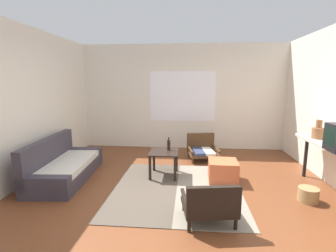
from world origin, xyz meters
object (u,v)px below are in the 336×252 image
(console_shelf, at_px, (336,152))
(glass_bottle, at_px, (169,145))
(ottoman_orange, at_px, (223,171))
(couch, at_px, (63,166))
(armchair_striped_foreground, at_px, (210,204))
(coffee_table, at_px, (164,157))
(armchair_by_window, at_px, (202,149))
(clay_vase, at_px, (318,132))
(wicker_basket, at_px, (308,195))

(console_shelf, distance_m, glass_bottle, 2.65)
(ottoman_orange, bearing_deg, couch, -177.01)
(armchair_striped_foreground, bearing_deg, ottoman_orange, 76.35)
(armchair_striped_foreground, relative_size, console_shelf, 0.38)
(coffee_table, distance_m, armchair_striped_foreground, 1.70)
(armchair_by_window, bearing_deg, coffee_table, -123.90)
(armchair_striped_foreground, distance_m, ottoman_orange, 1.43)
(armchair_by_window, distance_m, armchair_striped_foreground, 2.66)
(armchair_striped_foreground, xyz_separation_m, clay_vase, (1.88, 1.40, 0.65))
(ottoman_orange, height_order, glass_bottle, glass_bottle)
(ottoman_orange, distance_m, glass_bottle, 1.09)
(couch, xyz_separation_m, coffee_table, (1.81, 0.29, 0.14))
(ottoman_orange, relative_size, clay_vase, 1.57)
(ottoman_orange, relative_size, console_shelf, 0.26)
(armchair_by_window, relative_size, wicker_basket, 2.60)
(wicker_basket, bearing_deg, clay_vase, 60.30)
(ottoman_orange, relative_size, glass_bottle, 2.01)
(couch, bearing_deg, coffee_table, 9.04)
(couch, distance_m, armchair_striped_foreground, 2.82)
(clay_vase, distance_m, glass_bottle, 2.56)
(coffee_table, xyz_separation_m, glass_bottle, (0.08, 0.10, 0.20))
(armchair_by_window, relative_size, armchair_striped_foreground, 1.03)
(console_shelf, relative_size, glass_bottle, 7.62)
(clay_vase, relative_size, wicker_basket, 1.12)
(couch, xyz_separation_m, wicker_basket, (4.03, -0.53, -0.12))
(console_shelf, height_order, clay_vase, clay_vase)
(glass_bottle, relative_size, wicker_basket, 0.87)
(armchair_striped_foreground, bearing_deg, clay_vase, 36.57)
(couch, height_order, armchair_striped_foreground, couch)
(armchair_striped_foreground, distance_m, glass_bottle, 1.78)
(armchair_striped_foreground, relative_size, ottoman_orange, 1.44)
(coffee_table, bearing_deg, ottoman_orange, -7.35)
(armchair_striped_foreground, height_order, wicker_basket, armchair_striped_foreground)
(clay_vase, distance_m, wicker_basket, 1.13)
(armchair_by_window, xyz_separation_m, glass_bottle, (-0.68, -1.03, 0.34))
(coffee_table, relative_size, clay_vase, 1.79)
(coffee_table, xyz_separation_m, clay_vase, (2.61, -0.13, 0.55))
(ottoman_orange, distance_m, clay_vase, 1.71)
(armchair_striped_foreground, height_order, ottoman_orange, armchair_striped_foreground)
(armchair_striped_foreground, height_order, glass_bottle, glass_bottle)
(console_shelf, xyz_separation_m, wicker_basket, (-0.39, -0.14, -0.62))
(clay_vase, bearing_deg, couch, -178.01)
(couch, relative_size, armchair_striped_foreground, 2.58)
(couch, xyz_separation_m, glass_bottle, (1.89, 0.39, 0.35))
(coffee_table, height_order, console_shelf, console_shelf)
(console_shelf, bearing_deg, glass_bottle, 162.82)
(glass_bottle, bearing_deg, coffee_table, -128.29)
(couch, height_order, coffee_table, couch)
(armchair_striped_foreground, bearing_deg, console_shelf, 24.35)
(armchair_by_window, xyz_separation_m, wicker_basket, (1.46, -1.95, -0.13))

